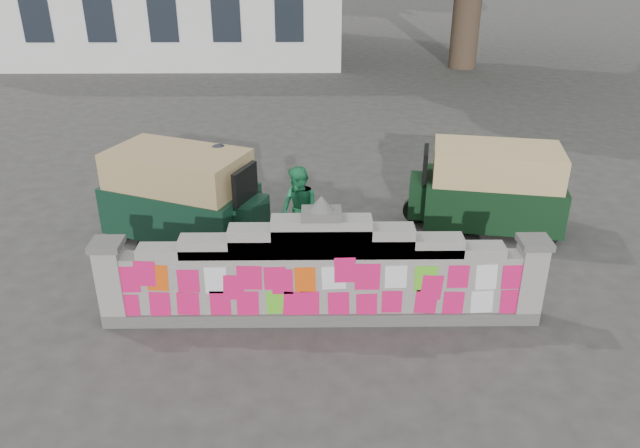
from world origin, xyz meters
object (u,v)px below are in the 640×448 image
object	(u,v)px
cyclist_rider	(224,194)
rickshaw_left	(184,195)
cyclist_bike	(225,209)
pedestrian	(299,211)
rickshaw_right	(490,187)

from	to	relation	value
cyclist_rider	rickshaw_left	distance (m)	0.77
cyclist_bike	pedestrian	bearing A→B (deg)	-126.85
cyclist_rider	rickshaw_left	bearing A→B (deg)	110.41
cyclist_rider	rickshaw_right	world-z (taller)	rickshaw_right
cyclist_rider	pedestrian	world-z (taller)	pedestrian
rickshaw_left	rickshaw_right	size ratio (longest dim) A/B	1.04
cyclist_bike	rickshaw_right	distance (m)	5.04
cyclist_bike	rickshaw_right	xyz separation A→B (m)	(5.02, 0.05, 0.41)
cyclist_rider	rickshaw_left	size ratio (longest dim) A/B	0.47
cyclist_rider	pedestrian	distance (m)	1.67
pedestrian	cyclist_rider	bearing A→B (deg)	-155.80
cyclist_rider	rickshaw_right	distance (m)	5.02
cyclist_bike	rickshaw_left	world-z (taller)	rickshaw_left
pedestrian	rickshaw_right	distance (m)	3.71
cyclist_rider	rickshaw_right	size ratio (longest dim) A/B	0.49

